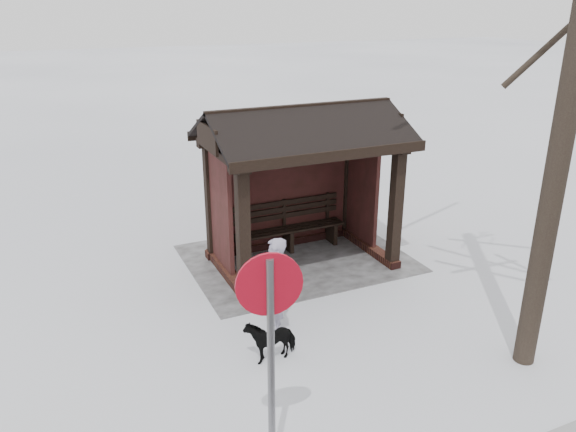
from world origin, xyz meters
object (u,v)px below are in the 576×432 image
object	(u,v)px
bus_shelter	(298,153)
dog	(270,338)
road_sign	(270,323)
pedestrian	(275,286)

from	to	relation	value
bus_shelter	dog	bearing A→B (deg)	57.99
bus_shelter	road_sign	bearing A→B (deg)	61.77
pedestrian	dog	xyz separation A→B (m)	(0.33, 0.61, -0.47)
pedestrian	road_sign	xyz separation A→B (m)	(1.13, 2.55, 1.07)
pedestrian	road_sign	distance (m)	2.98
dog	pedestrian	bearing A→B (deg)	147.51
pedestrian	road_sign	bearing A→B (deg)	-0.94
dog	road_sign	bearing A→B (deg)	-26.19
dog	bus_shelter	bearing A→B (deg)	144.09
road_sign	bus_shelter	bearing A→B (deg)	-107.49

